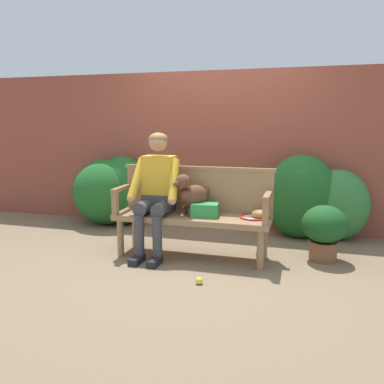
# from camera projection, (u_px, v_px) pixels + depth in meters

# --- Properties ---
(ground_plane) EXTENTS (40.00, 40.00, 0.00)m
(ground_plane) POSITION_uv_depth(u_px,v_px,m) (192.00, 257.00, 4.28)
(ground_plane) COLOR #7A664C
(brick_garden_fence) EXTENTS (8.00, 0.30, 2.12)m
(brick_garden_fence) POSITION_uv_depth(u_px,v_px,m) (220.00, 150.00, 5.45)
(brick_garden_fence) COLOR brown
(brick_garden_fence) RESTS_ON ground
(hedge_bush_far_right) EXTENTS (0.81, 0.69, 0.98)m
(hedge_bush_far_right) POSITION_uv_depth(u_px,v_px,m) (123.00, 190.00, 5.59)
(hedge_bush_far_right) COLOR #1E5B23
(hedge_bush_far_right) RESTS_ON ground
(hedge_bush_mid_left) EXTENTS (0.89, 0.57, 1.06)m
(hedge_bush_mid_left) POSITION_uv_depth(u_px,v_px,m) (301.00, 197.00, 4.90)
(hedge_bush_mid_left) COLOR #1E5B23
(hedge_bush_mid_left) RESTS_ON ground
(hedge_bush_mid_right) EXTENTS (1.00, 0.90, 0.93)m
(hedge_bush_mid_right) POSITION_uv_depth(u_px,v_px,m) (107.00, 192.00, 5.62)
(hedge_bush_mid_right) COLOR #1E5B23
(hedge_bush_mid_right) RESTS_ON ground
(hedge_bush_far_left) EXTENTS (0.76, 0.48, 0.88)m
(hedge_bush_far_left) POSITION_uv_depth(u_px,v_px,m) (337.00, 205.00, 4.82)
(hedge_bush_far_left) COLOR #337538
(hedge_bush_far_left) RESTS_ON ground
(garden_bench) EXTENTS (1.67, 0.50, 0.47)m
(garden_bench) POSITION_uv_depth(u_px,v_px,m) (192.00, 221.00, 4.21)
(garden_bench) COLOR #93704C
(garden_bench) RESTS_ON ground
(bench_backrest) EXTENTS (1.71, 0.06, 0.50)m
(bench_backrest) POSITION_uv_depth(u_px,v_px,m) (197.00, 188.00, 4.36)
(bench_backrest) COLOR #93704C
(bench_backrest) RESTS_ON garden_bench
(bench_armrest_left_end) EXTENTS (0.06, 0.50, 0.28)m
(bench_armrest_left_end) POSITION_uv_depth(u_px,v_px,m) (120.00, 194.00, 4.30)
(bench_armrest_left_end) COLOR #93704C
(bench_armrest_left_end) RESTS_ON garden_bench
(bench_armrest_right_end) EXTENTS (0.06, 0.50, 0.28)m
(bench_armrest_right_end) POSITION_uv_depth(u_px,v_px,m) (267.00, 202.00, 3.86)
(bench_armrest_right_end) COLOR #93704C
(bench_armrest_right_end) RESTS_ON garden_bench
(person_seated) EXTENTS (0.56, 0.65, 1.34)m
(person_seated) POSITION_uv_depth(u_px,v_px,m) (157.00, 189.00, 4.25)
(person_seated) COLOR black
(person_seated) RESTS_ON ground
(dog_on_bench) EXTENTS (0.38, 0.40, 0.44)m
(dog_on_bench) POSITION_uv_depth(u_px,v_px,m) (192.00, 194.00, 4.19)
(dog_on_bench) COLOR brown
(dog_on_bench) RESTS_ON garden_bench
(tennis_racket) EXTENTS (0.33, 0.58, 0.03)m
(tennis_racket) POSITION_uv_depth(u_px,v_px,m) (253.00, 216.00, 4.10)
(tennis_racket) COLOR red
(tennis_racket) RESTS_ON garden_bench
(baseball_glove) EXTENTS (0.27, 0.24, 0.09)m
(baseball_glove) POSITION_uv_depth(u_px,v_px,m) (261.00, 214.00, 4.06)
(baseball_glove) COLOR #9E6B2D
(baseball_glove) RESTS_ON garden_bench
(sports_bag) EXTENTS (0.30, 0.23, 0.14)m
(sports_bag) POSITION_uv_depth(u_px,v_px,m) (205.00, 210.00, 4.13)
(sports_bag) COLOR #2D8E42
(sports_bag) RESTS_ON garden_bench
(tennis_ball) EXTENTS (0.07, 0.07, 0.07)m
(tennis_ball) POSITION_uv_depth(u_px,v_px,m) (199.00, 281.00, 3.55)
(tennis_ball) COLOR #CCDB33
(tennis_ball) RESTS_ON ground
(potted_plant) EXTENTS (0.46, 0.46, 0.59)m
(potted_plant) POSITION_uv_depth(u_px,v_px,m) (324.00, 229.00, 4.11)
(potted_plant) COLOR brown
(potted_plant) RESTS_ON ground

